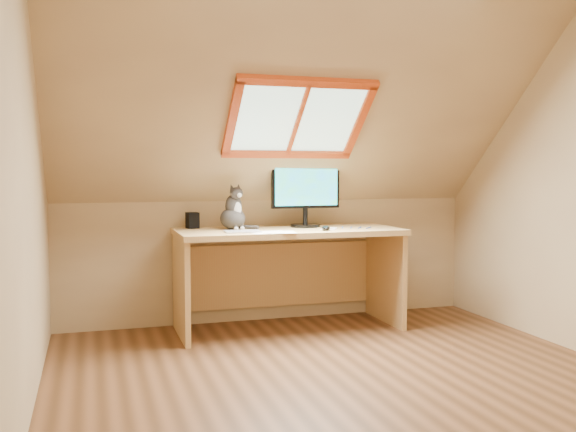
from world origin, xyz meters
name	(u,v)px	position (x,y,z in m)	size (l,w,h in m)	color
ground	(353,384)	(0.00, 0.00, 0.00)	(3.50, 3.50, 0.00)	brown
room_shell	(361,137)	(0.00, -0.09, 1.43)	(3.52, 3.52, 2.41)	tan
desk	(286,257)	(0.03, 1.45, 0.56)	(1.74, 0.76, 0.79)	tan
monitor	(306,190)	(0.21, 1.49, 1.10)	(0.57, 0.24, 0.52)	black
cat	(233,213)	(-0.39, 1.46, 0.92)	(0.26, 0.29, 0.36)	#3B3734
desk_speaker	(192,220)	(-0.68, 1.63, 0.86)	(0.09, 0.09, 0.13)	black
graphics_tablet	(243,232)	(-0.37, 1.20, 0.80)	(0.26, 0.19, 0.01)	#B2B2B7
mouse	(326,228)	(0.26, 1.15, 0.81)	(0.06, 0.11, 0.04)	black
papers	(280,232)	(-0.11, 1.12, 0.80)	(0.33, 0.27, 0.00)	white
cables	(345,228)	(0.47, 1.26, 0.80)	(0.51, 0.26, 0.01)	silver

